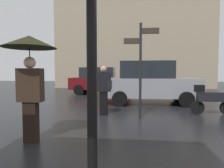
{
  "coord_description": "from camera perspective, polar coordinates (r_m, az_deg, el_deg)",
  "views": [
    {
      "loc": [
        -0.14,
        -2.59,
        1.43
      ],
      "look_at": [
        -0.92,
        5.27,
        0.97
      ],
      "focal_mm": 31.5,
      "sensor_mm": 36.0,
      "label": 1
    }
  ],
  "objects": [
    {
      "name": "pedestrian_with_umbrella",
      "position": [
        4.32,
        -22.79,
        6.84
      ],
      "size": [
        1.08,
        1.08,
        2.17
      ],
      "rotation": [
        0.0,
        0.0,
        0.01
      ],
      "color": "black",
      "rests_on": "ground"
    },
    {
      "name": "pedestrian_with_bag",
      "position": [
        6.6,
        -2.32,
        -0.95
      ],
      "size": [
        0.51,
        0.24,
        1.66
      ],
      "rotation": [
        0.0,
        0.0,
        1.6
      ],
      "color": "black",
      "rests_on": "ground"
    },
    {
      "name": "parked_scooter",
      "position": [
        7.54,
        26.76,
        -3.69
      ],
      "size": [
        1.43,
        0.32,
        1.23
      ],
      "rotation": [
        0.0,
        0.0,
        0.33
      ],
      "color": "black",
      "rests_on": "ground"
    },
    {
      "name": "parked_car_left",
      "position": [
        9.22,
        10.77,
        0.46
      ],
      "size": [
        4.24,
        1.94,
        1.94
      ],
      "rotation": [
        0.0,
        0.0,
        -0.24
      ],
      "color": "gray",
      "rests_on": "ground"
    },
    {
      "name": "parked_car_right",
      "position": [
        13.37,
        -3.47,
        1.08
      ],
      "size": [
        4.04,
        2.02,
        1.77
      ],
      "rotation": [
        0.0,
        0.0,
        2.98
      ],
      "color": "#590C0F",
      "rests_on": "ground"
    },
    {
      "name": "street_signpost",
      "position": [
        6.18,
        8.32,
        6.65
      ],
      "size": [
        1.08,
        0.08,
        2.95
      ],
      "color": "black",
      "rests_on": "ground"
    },
    {
      "name": "building_block",
      "position": [
        20.48,
        6.22,
        21.99
      ],
      "size": [
        14.63,
        3.13,
        15.99
      ],
      "primitive_type": "cube",
      "color": "gray",
      "rests_on": "ground"
    }
  ]
}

